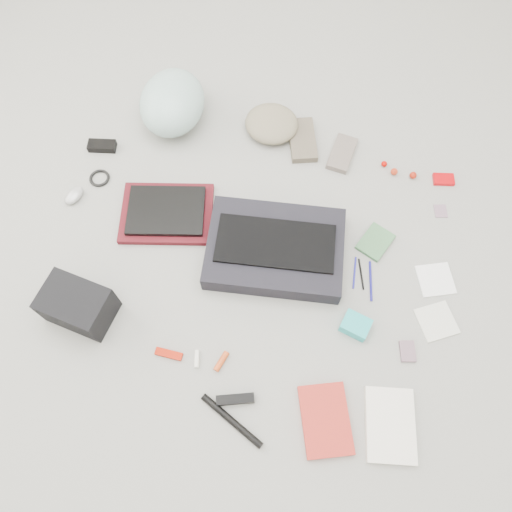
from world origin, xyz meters
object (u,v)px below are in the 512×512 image
(laptop, at_px, (166,211))
(camera_bag, at_px, (78,305))
(bike_helmet, at_px, (172,103))
(messenger_bag, at_px, (275,249))
(accordion_wallet, at_px, (356,325))
(book_red, at_px, (325,420))

(laptop, relative_size, camera_bag, 1.31)
(bike_helmet, xyz_separation_m, camera_bag, (0.00, -0.92, -0.03))
(messenger_bag, distance_m, camera_bag, 0.73)
(camera_bag, bearing_deg, accordion_wallet, 18.48)
(book_red, bearing_deg, laptop, 120.79)
(book_red, bearing_deg, accordion_wallet, 62.94)
(laptop, height_order, camera_bag, camera_bag)
(messenger_bag, distance_m, accordion_wallet, 0.40)
(book_red, distance_m, accordion_wallet, 0.34)
(messenger_bag, xyz_separation_m, bike_helmet, (-0.59, 0.49, 0.06))
(messenger_bag, height_order, laptop, messenger_bag)
(messenger_bag, xyz_separation_m, camera_bag, (-0.59, -0.43, 0.03))
(book_red, height_order, accordion_wallet, accordion_wallet)
(camera_bag, relative_size, book_red, 0.98)
(bike_helmet, bearing_deg, camera_bag, -98.15)
(camera_bag, xyz_separation_m, accordion_wallet, (0.94, 0.23, -0.05))
(messenger_bag, bearing_deg, laptop, 164.98)
(bike_helmet, bearing_deg, messenger_bag, -48.11)
(laptop, relative_size, bike_helmet, 0.88)
(bike_helmet, relative_size, book_red, 1.45)
(camera_bag, relative_size, accordion_wallet, 2.35)
(bike_helmet, height_order, accordion_wallet, bike_helmet)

